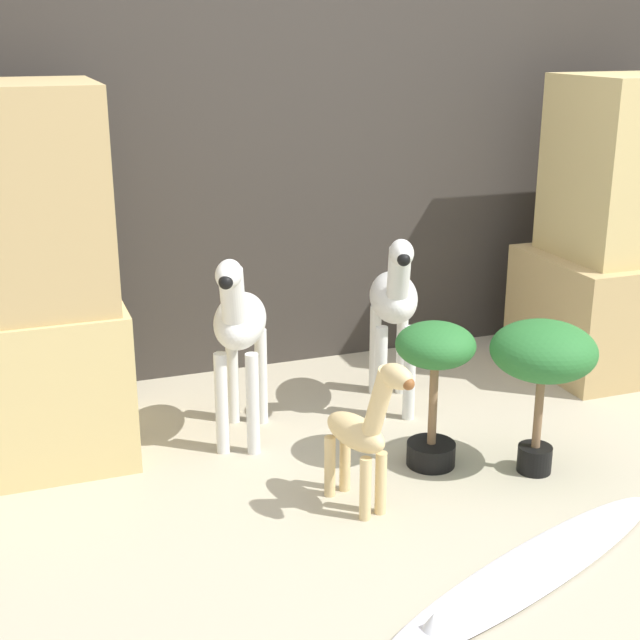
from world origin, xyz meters
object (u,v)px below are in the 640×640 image
giraffe_figurine (364,430)px  potted_palm_back (435,366)px  zebra_right (394,304)px  zebra_left (239,328)px  surfboard (531,570)px  potted_palm_front (543,357)px

giraffe_figurine → potted_palm_back: giraffe_figurine is taller
potted_palm_back → giraffe_figurine: bearing=-149.8°
zebra_right → giraffe_figurine: zebra_right is taller
zebra_left → surfboard: 1.35m
zebra_right → surfboard: zebra_right is taller
zebra_right → zebra_left: size_ratio=1.00×
potted_palm_back → potted_palm_front: bearing=-28.3°
potted_palm_front → giraffe_figurine: bearing=-177.3°
giraffe_figurine → surfboard: 0.66m
potted_palm_front → zebra_left: bearing=146.4°
zebra_left → potted_palm_front: zebra_left is taller
zebra_left → potted_palm_back: size_ratio=1.42×
potted_palm_back → surfboard: potted_palm_back is taller
zebra_right → surfboard: 1.31m
zebra_left → giraffe_figurine: zebra_left is taller
potted_palm_front → potted_palm_back: (-0.32, 0.17, -0.05)m
zebra_left → surfboard: zebra_left is taller
potted_palm_front → potted_palm_back: potted_palm_front is taller
giraffe_figurine → potted_palm_front: 0.70m
giraffe_figurine → potted_palm_back: size_ratio=1.04×
surfboard → potted_palm_back: bearing=86.8°
potted_palm_back → zebra_right: bearing=81.5°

